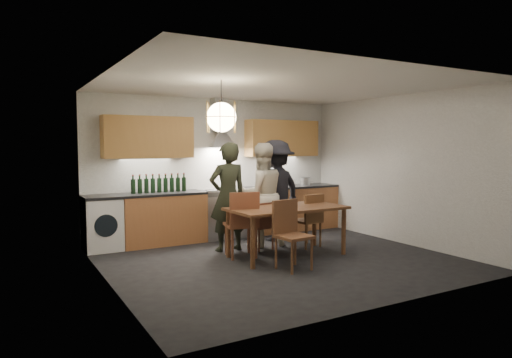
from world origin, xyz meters
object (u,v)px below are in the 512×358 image
chair_back_left (243,220)px  person_left (228,197)px  person_mid (261,195)px  person_right (276,190)px  dining_table (287,213)px  wine_bottles (159,183)px  mixing_bowl (274,185)px  chair_front (290,229)px  stock_pot (305,181)px

chair_back_left → person_left: (0.02, 0.56, 0.30)m
person_mid → chair_back_left: bearing=48.8°
person_right → dining_table: bearing=49.9°
wine_bottles → person_mid: bearing=-36.2°
dining_table → person_mid: size_ratio=1.04×
person_mid → mixing_bowl: (0.89, 1.00, 0.05)m
dining_table → chair_front: size_ratio=1.92×
dining_table → stock_pot: size_ratio=8.54×
mixing_bowl → stock_pot: 0.74m
person_right → wine_bottles: (-1.91, 0.77, 0.15)m
person_left → mixing_bowl: size_ratio=6.23×
chair_front → mixing_bowl: mixing_bowl is taller
person_right → chair_front: bearing=47.5°
stock_pot → chair_back_left: bearing=-145.3°
chair_back_left → person_left: person_left is taller
wine_bottles → mixing_bowl: bearing=-1.3°
chair_front → wine_bottles: bearing=107.7°
person_left → person_right: size_ratio=0.97×
chair_back_left → chair_front: (0.30, -0.84, -0.04)m
chair_back_left → stock_pot: stock_pot is taller
chair_front → mixing_bowl: bearing=56.8°
dining_table → person_left: size_ratio=1.04×
dining_table → person_left: bearing=128.3°
chair_front → person_left: bearing=95.5°
dining_table → chair_back_left: bearing=160.4°
person_left → person_right: bearing=-163.7°
chair_front → person_right: 1.93m
chair_back_left → wine_bottles: (-0.78, 1.64, 0.47)m
chair_front → wine_bottles: size_ratio=0.97×
person_right → mixing_bowl: (0.42, 0.71, 0.03)m
dining_table → stock_pot: 2.46m
dining_table → person_right: (0.48, 1.09, 0.23)m
chair_back_left → person_left: 0.63m
dining_table → mixing_bowl: 2.03m
stock_pot → wine_bottles: bearing=179.1°
dining_table → person_right: bearing=65.4°
dining_table → mixing_bowl: mixing_bowl is taller
dining_table → stock_pot: bearing=46.9°
person_left → chair_front: bearing=102.0°
chair_back_left → person_right: size_ratio=0.56×
person_mid → stock_pot: person_mid is taller
person_left → stock_pot: 2.50m
chair_front → person_right: bearing=58.1°
chair_back_left → person_right: 1.47m
mixing_bowl → wine_bottles: wine_bottles is taller
person_right → wine_bottles: 2.07m
mixing_bowl → person_mid: bearing=-131.5°
chair_back_left → mixing_bowl: (1.55, 1.58, 0.35)m
chair_back_left → chair_front: bearing=121.4°
person_left → mixing_bowl: (1.53, 1.03, 0.05)m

